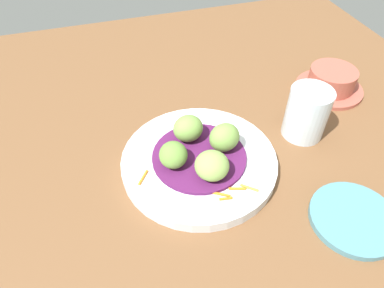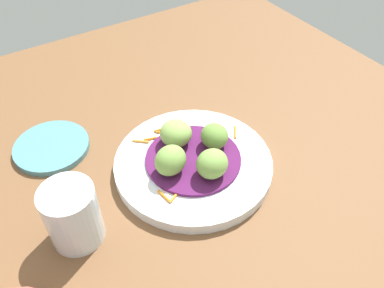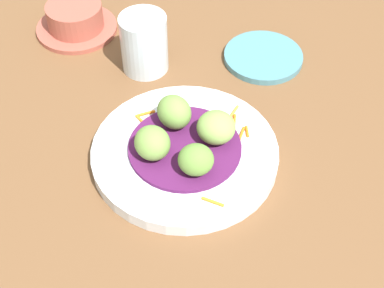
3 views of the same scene
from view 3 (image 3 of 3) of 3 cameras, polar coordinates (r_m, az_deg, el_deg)
The scene contains 11 objects.
table_surface at distance 82.90cm, azimuth -2.98°, elevation -0.40°, with size 110.00×110.00×2.00cm, color brown.
main_plate at distance 79.47cm, azimuth -0.70°, elevation -0.94°, with size 25.45×25.45×1.94cm, color silver.
cabbage_bed at distance 78.53cm, azimuth -0.71°, elevation -0.33°, with size 15.34×15.34×0.57cm, color #51194C.
carrot_garnish at distance 80.35cm, azimuth 1.75°, elevation 0.96°, with size 15.06×18.71×0.40cm.
guac_scoop_left at distance 74.02cm, azimuth 0.38°, elevation -1.54°, with size 4.42×4.65×4.05cm, color olive.
guac_scoop_center at distance 77.85cm, azimuth 2.37°, elevation 1.64°, with size 5.22×5.23×4.18cm, color #84A851.
guac_scoop_right at distance 79.61cm, azimuth -1.75°, elevation 3.15°, with size 5.20×4.48×4.59cm, color #759E47.
guac_scoop_back at distance 75.88cm, azimuth -3.90°, elevation 0.11°, with size 4.63×5.08×4.40cm, color #759E47.
side_plate_small at distance 95.86cm, azimuth 6.98°, elevation 8.45°, with size 12.72×12.72×1.05cm, color teal.
terracotta_bowl at distance 102.36cm, azimuth -11.33°, elevation 11.84°, with size 13.69×13.69×4.93cm.
water_glass at distance 91.48cm, azimuth -4.71°, elevation 9.78°, with size 7.32×7.32×9.32cm, color silver.
Camera 3 is at (7.69, 55.03, 62.51)cm, focal length 54.54 mm.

